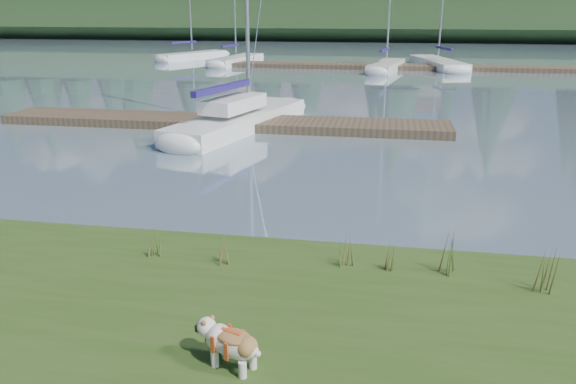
# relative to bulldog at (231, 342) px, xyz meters

# --- Properties ---
(ground) EXTENTS (200.00, 200.00, 0.00)m
(ground) POSITION_rel_bulldog_xyz_m (-0.29, 35.06, -0.65)
(ground) COLOR #7B95A4
(ground) RESTS_ON ground
(ridge) EXTENTS (200.00, 20.00, 5.00)m
(ridge) POSITION_rel_bulldog_xyz_m (-0.29, 78.06, 1.85)
(ridge) COLOR #1E341A
(ridge) RESTS_ON ground
(bulldog) EXTENTS (0.82, 0.54, 0.49)m
(bulldog) POSITION_rel_bulldog_xyz_m (0.00, 0.00, 0.00)
(bulldog) COLOR silver
(bulldog) RESTS_ON bank
(sailboat_main) EXTENTS (3.75, 8.43, 11.99)m
(sailboat_main) POSITION_rel_bulldog_xyz_m (-3.34, 14.31, -0.23)
(sailboat_main) COLOR white
(sailboat_main) RESTS_ON ground
(dock_near) EXTENTS (16.00, 2.00, 0.30)m
(dock_near) POSITION_rel_bulldog_xyz_m (-4.29, 14.06, -0.50)
(dock_near) COLOR #4C3D2C
(dock_near) RESTS_ON ground
(dock_far) EXTENTS (26.00, 2.20, 0.30)m
(dock_far) POSITION_rel_bulldog_xyz_m (1.71, 35.06, -0.50)
(dock_far) COLOR #4C3D2C
(dock_far) RESTS_ON ground
(sailboat_bg_0) EXTENTS (4.64, 7.46, 11.03)m
(sailboat_bg_0) POSITION_rel_bulldog_xyz_m (-14.03, 40.39, -0.33)
(sailboat_bg_0) COLOR white
(sailboat_bg_0) RESTS_ON ground
(sailboat_bg_1) EXTENTS (2.85, 7.97, 11.69)m
(sailboat_bg_1) POSITION_rel_bulldog_xyz_m (-9.64, 37.20, -0.33)
(sailboat_bg_1) COLOR white
(sailboat_bg_1) RESTS_ON ground
(sailboat_bg_2) EXTENTS (2.70, 7.45, 11.05)m
(sailboat_bg_2) POSITION_rel_bulldog_xyz_m (1.45, 34.50, -0.32)
(sailboat_bg_2) COLOR white
(sailboat_bg_2) RESTS_ON ground
(sailboat_bg_3) EXTENTS (3.96, 9.46, 13.50)m
(sailboat_bg_3) POSITION_rel_bulldog_xyz_m (4.70, 37.55, -0.33)
(sailboat_bg_3) COLOR white
(sailboat_bg_3) RESTS_ON ground
(weed_0) EXTENTS (0.17, 0.14, 0.49)m
(weed_0) POSITION_rel_bulldog_xyz_m (-0.79, 2.45, -0.10)
(weed_0) COLOR #475B23
(weed_0) RESTS_ON bank
(weed_1) EXTENTS (0.17, 0.14, 0.57)m
(weed_1) POSITION_rel_bulldog_xyz_m (1.00, 2.72, -0.07)
(weed_1) COLOR #475B23
(weed_1) RESTS_ON bank
(weed_2) EXTENTS (0.17, 0.14, 0.74)m
(weed_2) POSITION_rel_bulldog_xyz_m (2.47, 2.71, 0.00)
(weed_2) COLOR #475B23
(weed_2) RESTS_ON bank
(weed_3) EXTENTS (0.17, 0.14, 0.53)m
(weed_3) POSITION_rel_bulldog_xyz_m (-1.94, 2.57, -0.08)
(weed_3) COLOR #475B23
(weed_3) RESTS_ON bank
(weed_4) EXTENTS (0.17, 0.14, 0.44)m
(weed_4) POSITION_rel_bulldog_xyz_m (1.68, 2.68, -0.12)
(weed_4) COLOR #475B23
(weed_4) RESTS_ON bank
(weed_5) EXTENTS (0.17, 0.14, 0.68)m
(weed_5) POSITION_rel_bulldog_xyz_m (3.72, 2.37, -0.02)
(weed_5) COLOR #475B23
(weed_5) RESTS_ON bank
(mud_lip) EXTENTS (60.00, 0.50, 0.14)m
(mud_lip) POSITION_rel_bulldog_xyz_m (-0.29, 3.46, -0.58)
(mud_lip) COLOR #33281C
(mud_lip) RESTS_ON ground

